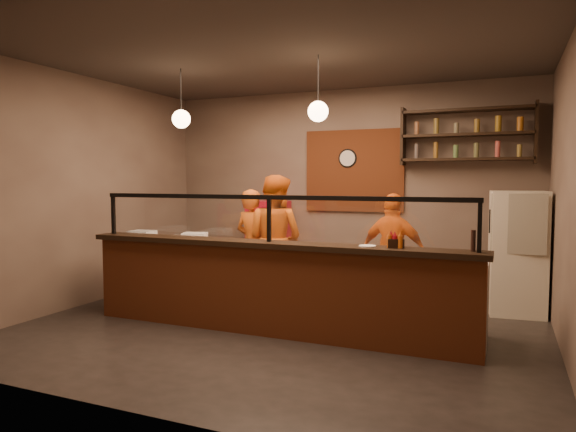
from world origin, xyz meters
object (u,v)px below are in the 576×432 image
at_px(fridge, 517,253).
at_px(condiment_caddy, 395,243).
at_px(cook_right, 393,252).
at_px(pizza_dough, 320,252).
at_px(cook_left, 253,245).
at_px(red_cooler, 269,243).
at_px(cook_mid, 275,239).
at_px(pepper_mill, 473,241).
at_px(wall_clock, 348,158).

distance_m(fridge, condiment_caddy, 2.37).
distance_m(cook_right, pizza_dough, 1.32).
bearing_deg(cook_left, cook_right, -158.92).
height_order(cook_right, pizza_dough, cook_right).
height_order(cook_right, red_cooler, cook_right).
distance_m(cook_mid, red_cooler, 1.20).
height_order(cook_right, pepper_mill, cook_right).
relative_size(wall_clock, cook_left, 0.19).
xyz_separation_m(pizza_dough, condiment_caddy, (0.96, -0.40, 0.20)).
distance_m(red_cooler, pizza_dough, 2.58).
bearing_deg(wall_clock, cook_mid, -116.89).
distance_m(cook_left, red_cooler, 1.11).
bearing_deg(pepper_mill, condiment_caddy, -178.86).
relative_size(cook_mid, cook_right, 1.16).
bearing_deg(condiment_caddy, red_cooler, 136.92).
height_order(wall_clock, pizza_dough, wall_clock).
xyz_separation_m(fridge, condiment_caddy, (-1.19, -2.03, 0.30)).
bearing_deg(cook_mid, cook_right, -163.57).
distance_m(fridge, red_cooler, 3.78).
relative_size(cook_left, pizza_dough, 3.45).
bearing_deg(wall_clock, condiment_caddy, -64.21).
bearing_deg(cook_left, red_cooler, -62.02).
distance_m(cook_right, pepper_mill, 1.91).
bearing_deg(pizza_dough, red_cooler, 128.74).
xyz_separation_m(fridge, red_cooler, (-3.76, 0.37, -0.10)).
bearing_deg(cook_left, condiment_caddy, 164.89).
bearing_deg(cook_left, fridge, -153.94).
height_order(red_cooler, condiment_caddy, red_cooler).
bearing_deg(cook_right, cook_mid, 16.45).
bearing_deg(pizza_dough, condiment_caddy, -22.57).
bearing_deg(wall_clock, red_cooler, -166.17).
bearing_deg(condiment_caddy, pizza_dough, 157.43).
bearing_deg(cook_left, wall_clock, -111.30).
bearing_deg(fridge, condiment_caddy, -125.98).
bearing_deg(wall_clock, cook_right, -49.85).
xyz_separation_m(cook_mid, pepper_mill, (2.74, -1.36, 0.25)).
height_order(wall_clock, red_cooler, wall_clock).
xyz_separation_m(red_cooler, condiment_caddy, (2.57, -2.40, 0.40)).
xyz_separation_m(red_cooler, pepper_mill, (3.32, -2.39, 0.46)).
bearing_deg(pizza_dough, fridge, 37.16).
bearing_deg(pizza_dough, cook_left, 145.54).
height_order(cook_mid, pizza_dough, cook_mid).
relative_size(red_cooler, condiment_caddy, 8.48).
bearing_deg(red_cooler, cook_right, -22.47).
bearing_deg(pepper_mill, cook_left, 156.80).
relative_size(cook_right, condiment_caddy, 9.52).
bearing_deg(fridge, wall_clock, 159.10).
bearing_deg(condiment_caddy, cook_right, 102.02).
distance_m(fridge, pizza_dough, 2.70).
relative_size(wall_clock, pepper_mill, 1.44).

